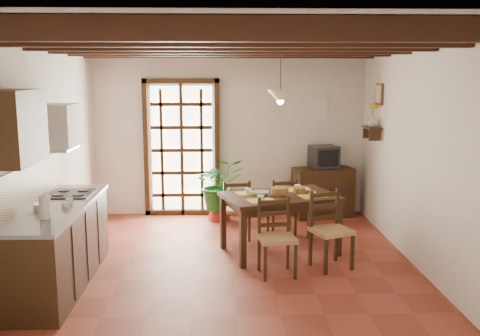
{
  "coord_description": "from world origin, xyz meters",
  "views": [
    {
      "loc": [
        -0.12,
        -6.39,
        2.34
      ],
      "look_at": [
        0.1,
        0.4,
        1.15
      ],
      "focal_mm": 40.0,
      "sensor_mm": 36.0,
      "label": 1
    }
  ],
  "objects_px": {
    "chair_far_right": "(282,216)",
    "chair_near_right": "(331,244)",
    "sideboard": "(323,192)",
    "pendant_lamp": "(280,95)",
    "chair_far_left": "(236,220)",
    "potted_plant": "(219,186)",
    "dining_table": "(280,202)",
    "kitchen_counter": "(59,244)",
    "chair_near_left": "(277,251)",
    "crt_tv": "(324,157)"
  },
  "relations": [
    {
      "from": "chair_far_right",
      "to": "crt_tv",
      "type": "distance_m",
      "value": 1.45
    },
    {
      "from": "potted_plant",
      "to": "pendant_lamp",
      "type": "relative_size",
      "value": 2.6
    },
    {
      "from": "sideboard",
      "to": "chair_near_right",
      "type": "bearing_deg",
      "value": -110.59
    },
    {
      "from": "dining_table",
      "to": "chair_near_left",
      "type": "bearing_deg",
      "value": -115.89
    },
    {
      "from": "kitchen_counter",
      "to": "chair_far_left",
      "type": "relative_size",
      "value": 2.55
    },
    {
      "from": "chair_near_left",
      "to": "crt_tv",
      "type": "height_order",
      "value": "crt_tv"
    },
    {
      "from": "chair_far_right",
      "to": "potted_plant",
      "type": "relative_size",
      "value": 0.39
    },
    {
      "from": "dining_table",
      "to": "chair_far_left",
      "type": "relative_size",
      "value": 1.88
    },
    {
      "from": "kitchen_counter",
      "to": "chair_near_right",
      "type": "bearing_deg",
      "value": 8.05
    },
    {
      "from": "kitchen_counter",
      "to": "chair_far_right",
      "type": "distance_m",
      "value": 3.28
    },
    {
      "from": "dining_table",
      "to": "pendant_lamp",
      "type": "bearing_deg",
      "value": 72.59
    },
    {
      "from": "chair_near_right",
      "to": "sideboard",
      "type": "bearing_deg",
      "value": 60.1
    },
    {
      "from": "dining_table",
      "to": "chair_far_left",
      "type": "xyz_separation_m",
      "value": [
        -0.57,
        0.6,
        -0.41
      ]
    },
    {
      "from": "kitchen_counter",
      "to": "chair_near_left",
      "type": "height_order",
      "value": "kitchen_counter"
    },
    {
      "from": "chair_far_left",
      "to": "crt_tv",
      "type": "distance_m",
      "value": 2.03
    },
    {
      "from": "kitchen_counter",
      "to": "dining_table",
      "type": "xyz_separation_m",
      "value": [
        2.58,
        1.04,
        0.21
      ]
    },
    {
      "from": "chair_far_left",
      "to": "chair_far_right",
      "type": "distance_m",
      "value": 0.72
    },
    {
      "from": "sideboard",
      "to": "potted_plant",
      "type": "height_order",
      "value": "potted_plant"
    },
    {
      "from": "pendant_lamp",
      "to": "chair_near_left",
      "type": "bearing_deg",
      "value": -97.56
    },
    {
      "from": "chair_far_left",
      "to": "potted_plant",
      "type": "xyz_separation_m",
      "value": [
        -0.24,
        1.02,
        0.29
      ]
    },
    {
      "from": "chair_near_left",
      "to": "sideboard",
      "type": "distance_m",
      "value": 2.8
    },
    {
      "from": "dining_table",
      "to": "sideboard",
      "type": "distance_m",
      "value": 2.02
    },
    {
      "from": "chair_near_left",
      "to": "dining_table",
      "type": "bearing_deg",
      "value": 73.33
    },
    {
      "from": "chair_near_right",
      "to": "sideboard",
      "type": "distance_m",
      "value": 2.41
    },
    {
      "from": "chair_near_left",
      "to": "chair_far_left",
      "type": "xyz_separation_m",
      "value": [
        -0.45,
        1.41,
        -0.01
      ]
    },
    {
      "from": "chair_far_right",
      "to": "chair_near_right",
      "type": "bearing_deg",
      "value": 99.17
    },
    {
      "from": "chair_near_right",
      "to": "pendant_lamp",
      "type": "bearing_deg",
      "value": 107.35
    },
    {
      "from": "pendant_lamp",
      "to": "chair_near_right",
      "type": "bearing_deg",
      "value": -51.0
    },
    {
      "from": "chair_far_right",
      "to": "crt_tv",
      "type": "xyz_separation_m",
      "value": [
        0.79,
        0.97,
        0.74
      ]
    },
    {
      "from": "chair_near_right",
      "to": "crt_tv",
      "type": "height_order",
      "value": "crt_tv"
    },
    {
      "from": "chair_far_right",
      "to": "potted_plant",
      "type": "distance_m",
      "value": 1.26
    },
    {
      "from": "chair_far_left",
      "to": "potted_plant",
      "type": "distance_m",
      "value": 1.08
    },
    {
      "from": "kitchen_counter",
      "to": "chair_far_right",
      "type": "xyz_separation_m",
      "value": [
        2.7,
        1.85,
        -0.21
      ]
    },
    {
      "from": "chair_far_left",
      "to": "pendant_lamp",
      "type": "distance_m",
      "value": 1.95
    },
    {
      "from": "chair_far_right",
      "to": "kitchen_counter",
      "type": "bearing_deg",
      "value": 26.16
    },
    {
      "from": "kitchen_counter",
      "to": "chair_far_right",
      "type": "bearing_deg",
      "value": 34.45
    },
    {
      "from": "chair_far_right",
      "to": "sideboard",
      "type": "xyz_separation_m",
      "value": [
        0.79,
        0.97,
        0.14
      ]
    },
    {
      "from": "kitchen_counter",
      "to": "dining_table",
      "type": "distance_m",
      "value": 2.79
    },
    {
      "from": "sideboard",
      "to": "pendant_lamp",
      "type": "relative_size",
      "value": 1.15
    },
    {
      "from": "chair_near_left",
      "to": "chair_far_right",
      "type": "distance_m",
      "value": 1.64
    },
    {
      "from": "crt_tv",
      "to": "potted_plant",
      "type": "distance_m",
      "value": 1.78
    },
    {
      "from": "crt_tv",
      "to": "pendant_lamp",
      "type": "xyz_separation_m",
      "value": [
        -0.91,
        -1.68,
        1.07
      ]
    },
    {
      "from": "chair_far_left",
      "to": "crt_tv",
      "type": "height_order",
      "value": "crt_tv"
    },
    {
      "from": "dining_table",
      "to": "kitchen_counter",
      "type": "bearing_deg",
      "value": -175.45
    },
    {
      "from": "dining_table",
      "to": "chair_far_right",
      "type": "bearing_deg",
      "value": 64.12
    },
    {
      "from": "dining_table",
      "to": "chair_near_right",
      "type": "relative_size",
      "value": 1.75
    },
    {
      "from": "dining_table",
      "to": "potted_plant",
      "type": "height_order",
      "value": "potted_plant"
    },
    {
      "from": "chair_far_right",
      "to": "crt_tv",
      "type": "bearing_deg",
      "value": -137.52
    },
    {
      "from": "chair_far_left",
      "to": "potted_plant",
      "type": "bearing_deg",
      "value": -82.48
    },
    {
      "from": "chair_far_right",
      "to": "sideboard",
      "type": "bearing_deg",
      "value": -137.34
    }
  ]
}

